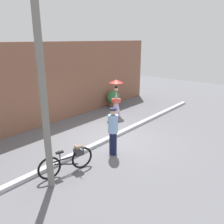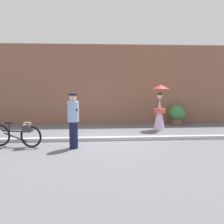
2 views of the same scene
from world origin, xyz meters
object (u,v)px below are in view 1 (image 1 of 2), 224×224
(person_with_parasol, at_px, (116,99))
(potted_plant_by_door, at_px, (114,99))
(bicycle_near_officer, at_px, (69,160))
(person_officer, at_px, (113,130))
(utility_pole, at_px, (44,102))

(person_with_parasol, relative_size, potted_plant_by_door, 2.01)
(bicycle_near_officer, relative_size, person_with_parasol, 0.91)
(person_officer, xyz_separation_m, utility_pole, (-2.50, 0.11, 1.51))
(person_officer, distance_m, utility_pole, 2.92)
(bicycle_near_officer, relative_size, utility_pole, 0.36)
(bicycle_near_officer, distance_m, person_with_parasol, 5.66)
(person_officer, bearing_deg, potted_plant_by_door, 39.80)
(person_officer, bearing_deg, utility_pole, 177.42)
(utility_pole, bearing_deg, bicycle_near_officer, 10.52)
(utility_pole, bearing_deg, person_officer, -2.58)
(person_with_parasol, bearing_deg, person_officer, -141.95)
(bicycle_near_officer, height_order, person_officer, person_officer)
(person_officer, bearing_deg, bicycle_near_officer, 171.79)
(bicycle_near_officer, xyz_separation_m, utility_pole, (-0.75, -0.14, 1.99))
(person_with_parasol, height_order, utility_pole, utility_pole)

